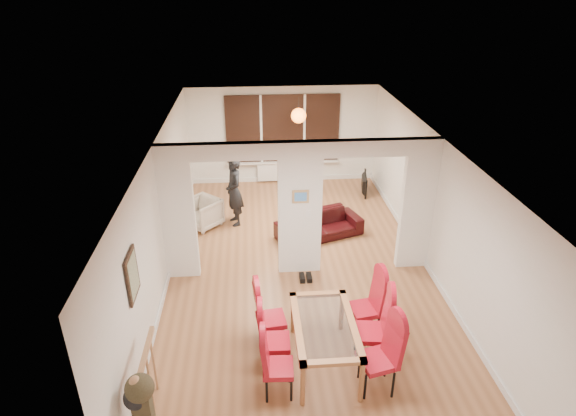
{
  "coord_description": "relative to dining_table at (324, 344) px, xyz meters",
  "views": [
    {
      "loc": [
        -0.84,
        -7.85,
        5.17
      ],
      "look_at": [
        -0.17,
        0.6,
        1.04
      ],
      "focal_mm": 30.0,
      "sensor_mm": 36.0,
      "label": 1
    }
  ],
  "objects": [
    {
      "name": "pillar_photo",
      "position": [
        -0.11,
        2.43,
        1.23
      ],
      "size": [
        0.3,
        0.03,
        0.25
      ],
      "primitive_type": "cube",
      "color": "#4C8CD8",
      "rests_on": "divider_wall"
    },
    {
      "name": "dining_chair_rc",
      "position": [
        0.73,
        0.61,
        0.19
      ],
      "size": [
        0.51,
        0.51,
        1.11
      ],
      "primitive_type": null,
      "rotation": [
        0.0,
        0.0,
        0.17
      ],
      "color": "maroon",
      "rests_on": "floor"
    },
    {
      "name": "coffee_table",
      "position": [
        0.18,
        4.8,
        -0.26
      ],
      "size": [
        0.95,
        0.59,
        0.2
      ],
      "primitive_type": null,
      "rotation": [
        0.0,
        0.0,
        -0.18
      ],
      "color": "black",
      "rests_on": "floor"
    },
    {
      "name": "dining_chair_lb",
      "position": [
        -0.71,
        -0.01,
        0.16
      ],
      "size": [
        0.43,
        0.43,
        1.05
      ],
      "primitive_type": null,
      "rotation": [
        0.0,
        0.0,
        -0.03
      ],
      "color": "maroon",
      "rests_on": "floor"
    },
    {
      "name": "armchair",
      "position": [
        -2.11,
        4.48,
        -0.03
      ],
      "size": [
        1.02,
        1.02,
        0.66
      ],
      "primitive_type": "imported",
      "rotation": [
        0.0,
        0.0,
        -0.75
      ],
      "color": "#C0B2A2",
      "rests_on": "floor"
    },
    {
      "name": "stair_newel",
      "position": [
        -2.36,
        -0.68,
        0.18
      ],
      "size": [
        0.4,
        1.2,
        1.1
      ],
      "primitive_type": null,
      "color": "#A7754C",
      "rests_on": "floor"
    },
    {
      "name": "bay_window_blinds",
      "position": [
        -0.11,
        6.96,
        1.13
      ],
      "size": [
        3.0,
        0.08,
        1.8
      ],
      "primitive_type": "cube",
      "color": "black",
      "rests_on": "room_walls"
    },
    {
      "name": "wall_poster",
      "position": [
        -2.58,
        0.12,
        1.23
      ],
      "size": [
        0.04,
        0.52,
        0.67
      ],
      "primitive_type": "cube",
      "color": "gray",
      "rests_on": "room_walls"
    },
    {
      "name": "divider_wall",
      "position": [
        -0.11,
        2.52,
        0.93
      ],
      "size": [
        5.0,
        0.18,
        2.6
      ],
      "primitive_type": "cube",
      "color": "white",
      "rests_on": "floor"
    },
    {
      "name": "dining_chair_ra",
      "position": [
        0.64,
        -0.51,
        0.21
      ],
      "size": [
        0.56,
        0.56,
        1.15
      ],
      "primitive_type": null,
      "rotation": [
        0.0,
        0.0,
        0.24
      ],
      "color": "maroon",
      "rests_on": "floor"
    },
    {
      "name": "dining_table",
      "position": [
        0.0,
        0.0,
        0.0
      ],
      "size": [
        0.88,
        1.56,
        0.73
      ],
      "primitive_type": null,
      "color": "#925C36",
      "rests_on": "floor"
    },
    {
      "name": "dining_chair_la",
      "position": [
        -0.7,
        -0.49,
        0.14
      ],
      "size": [
        0.43,
        0.43,
        1.02
      ],
      "primitive_type": null,
      "rotation": [
        0.0,
        0.0,
        -0.05
      ],
      "color": "maroon",
      "rests_on": "floor"
    },
    {
      "name": "bowl",
      "position": [
        0.38,
        4.86,
        -0.14
      ],
      "size": [
        0.2,
        0.2,
        0.05
      ],
      "primitive_type": "imported",
      "color": "black",
      "rests_on": "coffee_table"
    },
    {
      "name": "dining_chair_lc",
      "position": [
        -0.74,
        0.49,
        0.17
      ],
      "size": [
        0.48,
        0.48,
        1.07
      ],
      "primitive_type": null,
      "rotation": [
        0.0,
        0.0,
        0.12
      ],
      "color": "maroon",
      "rests_on": "floor"
    },
    {
      "name": "sofa",
      "position": [
        0.46,
        3.8,
        -0.09
      ],
      "size": [
        1.99,
        1.3,
        0.54
      ],
      "primitive_type": "imported",
      "rotation": [
        0.0,
        0.0,
        0.33
      ],
      "color": "black",
      "rests_on": "floor"
    },
    {
      "name": "person",
      "position": [
        -1.37,
        4.56,
        0.44
      ],
      "size": [
        0.67,
        0.54,
        1.6
      ],
      "primitive_type": "imported",
      "rotation": [
        0.0,
        0.0,
        -1.26
      ],
      "color": "black",
      "rests_on": "floor"
    },
    {
      "name": "television",
      "position": [
        1.89,
        6.04,
        -0.11
      ],
      "size": [
        0.88,
        0.27,
        0.51
      ],
      "primitive_type": "imported",
      "rotation": [
        0.0,
        0.0,
        1.39
      ],
      "color": "black",
      "rests_on": "floor"
    },
    {
      "name": "shoes",
      "position": [
        -0.02,
        2.15,
        -0.32
      ],
      "size": [
        0.23,
        0.25,
        0.1
      ],
      "primitive_type": null,
      "color": "black",
      "rests_on": "floor"
    },
    {
      "name": "pendant_light",
      "position": [
        0.19,
        5.82,
        1.78
      ],
      "size": [
        0.36,
        0.36,
        0.36
      ],
      "primitive_type": "sphere",
      "color": "orange",
      "rests_on": "room_walls"
    },
    {
      "name": "floor",
      "position": [
        -0.11,
        2.52,
        -0.37
      ],
      "size": [
        5.0,
        9.0,
        0.01
      ],
      "primitive_type": "cube",
      "color": "#97613D",
      "rests_on": "ground"
    },
    {
      "name": "bottle",
      "position": [
        0.18,
        4.9,
        -0.02
      ],
      "size": [
        0.07,
        0.07,
        0.28
      ],
      "primitive_type": "cylinder",
      "color": "#143F19",
      "rests_on": "coffee_table"
    },
    {
      "name": "dining_chair_rb",
      "position": [
        0.71,
        0.03,
        0.21
      ],
      "size": [
        0.52,
        0.52,
        1.16
      ],
      "primitive_type": null,
      "rotation": [
        0.0,
        0.0,
        -0.13
      ],
      "color": "maroon",
      "rests_on": "floor"
    },
    {
      "name": "room_walls",
      "position": [
        -0.11,
        2.52,
        0.93
      ],
      "size": [
        5.0,
        9.0,
        2.6
      ],
      "primitive_type": null,
      "color": "silver",
      "rests_on": "floor"
    },
    {
      "name": "radiator",
      "position": [
        -0.11,
        6.92,
        -0.07
      ],
      "size": [
        1.4,
        0.08,
        0.5
      ],
      "primitive_type": "cube",
      "color": "white",
      "rests_on": "floor"
    }
  ]
}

